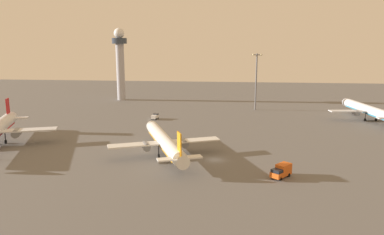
% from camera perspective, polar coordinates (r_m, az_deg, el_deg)
% --- Properties ---
extents(ground_plane, '(416.00, 416.00, 0.00)m').
position_cam_1_polar(ground_plane, '(97.64, 3.60, -6.63)').
color(ground_plane, '#605E5B').
extents(control_tower, '(8.00, 8.00, 38.91)m').
position_cam_1_polar(control_tower, '(204.30, -11.19, 8.98)').
color(control_tower, '#A8A8B2').
rests_on(control_tower, ground).
extents(airplane_mid_apron, '(29.96, 37.96, 10.23)m').
position_cam_1_polar(airplane_mid_apron, '(100.65, -4.29, -3.79)').
color(airplane_mid_apron, silver).
rests_on(airplane_mid_apron, ground).
extents(airplane_terminal_side, '(32.42, 41.52, 10.66)m').
position_cam_1_polar(airplane_terminal_side, '(163.43, 25.93, 1.01)').
color(airplane_terminal_side, silver).
rests_on(airplane_terminal_side, ground).
extents(catering_truck, '(5.43, 5.84, 3.05)m').
position_cam_1_polar(catering_truck, '(87.13, 13.81, -8.09)').
color(catering_truck, '#D85919').
rests_on(catering_truck, ground).
extents(maintenance_van, '(2.48, 4.36, 2.25)m').
position_cam_1_polar(maintenance_van, '(150.14, -5.80, 0.17)').
color(maintenance_van, white).
rests_on(maintenance_van, ground).
extents(apron_light_east, '(4.80, 0.90, 26.10)m').
position_cam_1_polar(apron_light_east, '(171.95, 10.01, 6.09)').
color(apron_light_east, slate).
rests_on(apron_light_east, ground).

